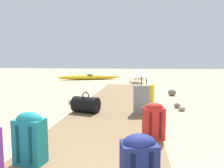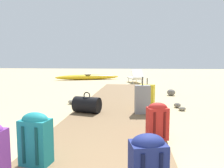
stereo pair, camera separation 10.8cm
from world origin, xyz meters
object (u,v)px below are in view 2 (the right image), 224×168
Objects in this scene: backpack_red at (157,120)px; kayak at (88,77)px; duffel_bag_black at (87,105)px; lounge_chair at (135,77)px; backpack_teal at (36,137)px; suitcase_grey at (142,99)px; backpack_navy at (148,162)px; suitcase_yellow at (147,96)px.

backpack_red reaches higher than kayak.
kayak is at bearing 102.29° from duffel_bag_black.
lounge_chair is (1.10, 7.56, 0.07)m from duffel_bag_black.
backpack_red is 0.93× the size of backpack_teal.
duffel_bag_black is 9.51m from kayak.
suitcase_grey is 2.77m from backpack_teal.
lounge_chair reaches higher than backpack_navy.
duffel_bag_black is 0.39× the size of lounge_chair.
backpack_teal is at bearing -80.34° from kayak.
backpack_navy is at bearing -91.12° from suitcase_grey.
lounge_chair is (-0.07, 10.37, -0.02)m from backpack_navy.
backpack_teal is 10.05m from lounge_chair.
suitcase_yellow is 3.48m from backpack_navy.
kayak is at bearing 104.76° from backpack_navy.
backpack_red is 9.07m from lounge_chair.
backpack_red is at bearing -88.22° from lounge_chair.
backpack_navy is at bearing -67.49° from duffel_bag_black.
duffel_bag_black is 7.64m from lounge_chair.
duffel_bag_black is at bearing -177.57° from suitcase_grey.
backpack_teal is (-1.19, 0.38, 0.04)m from backpack_navy.
suitcase_yellow is 1.24× the size of backpack_teal.
lounge_chair is (-0.12, 7.51, -0.06)m from suitcase_grey.
suitcase_yellow is at bearing 86.89° from backpack_navy.
suitcase_yellow is (1.35, 0.67, 0.11)m from duffel_bag_black.
suitcase_grey reaches higher than kayak.
duffel_bag_black is at bearing 132.54° from backpack_red.
duffel_bag_black is 1.23m from suitcase_grey.
duffel_bag_black is at bearing -77.71° from kayak.
kayak is at bearing 111.39° from suitcase_yellow.
backpack_teal is (-1.25, -2.48, -0.00)m from suitcase_grey.
backpack_teal is 11.89m from kayak.
duffel_bag_black is 1.26× the size of backpack_navy.
lounge_chair is at bearing 90.36° from backpack_navy.
backpack_red is 0.68× the size of suitcase_grey.
lounge_chair reaches higher than backpack_teal.
backpack_navy is 0.88× the size of backpack_teal.
backpack_navy is (1.16, -2.81, 0.09)m from duffel_bag_black.
backpack_red reaches higher than duffel_bag_black.
suitcase_grey is at bearing -102.08° from suitcase_yellow.
suitcase_grey reaches higher than backpack_navy.
backpack_teal is at bearing -116.77° from suitcase_grey.
lounge_chair reaches higher than duffel_bag_black.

